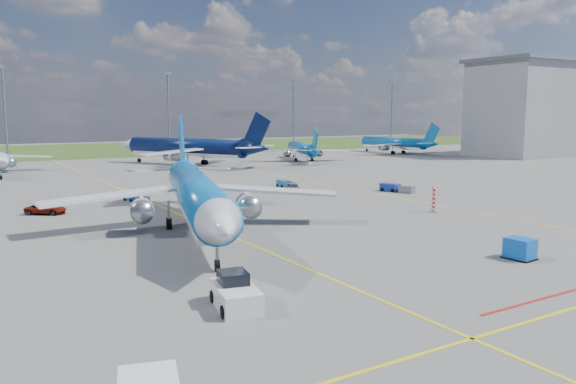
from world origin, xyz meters
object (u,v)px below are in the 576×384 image
service_car_b (46,209)px  baggage_tug_e (286,185)px  uld_container (520,249)px  baggage_tug_c (136,198)px  main_airliner (198,233)px  bg_jet_ne (302,160)px  pushback_tug (235,294)px  bg_jet_ene (393,153)px  service_car_c (293,188)px  baggage_tug_w (396,188)px  warning_post (434,199)px  bg_jet_n (187,165)px

service_car_b → baggage_tug_e: 36.07m
uld_container → baggage_tug_c: bearing=105.5°
service_car_b → main_airliner: bearing=-116.1°
bg_jet_ne → baggage_tug_c: 69.98m
pushback_tug → baggage_tug_e: 54.62m
bg_jet_ene → service_car_c: bearing=36.0°
baggage_tug_w → service_car_c: bearing=129.3°
baggage_tug_e → bg_jet_ene: bearing=41.0°
bg_jet_ene → uld_container: (-73.27, -96.80, 0.83)m
uld_container → baggage_tug_c: uld_container is taller
uld_container → service_car_c: (5.14, 42.33, -0.23)m
warning_post → bg_jet_ne: size_ratio=0.09×
warning_post → baggage_tug_c: (-27.52, 26.22, -1.03)m
uld_container → baggage_tug_c: (-17.47, 45.21, -0.36)m
bg_jet_ene → service_car_b: size_ratio=7.56×
main_airliner → uld_container: 28.83m
baggage_tug_e → bg_jet_ne: bearing=58.6°
bg_jet_ne → bg_jet_ene: bg_jet_ene is taller
warning_post → service_car_b: bearing=150.6°
warning_post → bg_jet_n: (-2.36, 72.89, -1.50)m
bg_jet_n → baggage_tug_c: 53.02m
service_car_b → service_car_c: (34.18, 1.30, -0.03)m
baggage_tug_c → uld_container: bearing=-85.8°
uld_container → service_car_c: 42.64m
bg_jet_ene → baggage_tug_c: bg_jet_ene is taller
baggage_tug_w → baggage_tug_e: 16.83m
main_airliner → service_car_c: bearing=57.0°
baggage_tug_c → baggage_tug_e: size_ratio=0.93×
bg_jet_ne → baggage_tug_e: (-30.30, -42.60, 0.51)m
bg_jet_ene → warning_post: bearing=48.3°
main_airliner → pushback_tug: main_airliner is taller
service_car_b → baggage_tug_w: 47.49m
uld_container → service_car_b: bearing=119.7°
warning_post → pushback_tug: size_ratio=0.48×
main_airliner → service_car_b: main_airliner is taller
warning_post → bg_jet_ene: bg_jet_ene is taller
pushback_tug → baggage_tug_c: pushback_tug is taller
bg_jet_n → baggage_tug_c: bg_jet_n is taller
bg_jet_n → uld_container: bg_jet_n is taller
bg_jet_n → bg_jet_ne: 29.31m
service_car_b → service_car_c: service_car_b is taller
main_airliner → baggage_tug_c: main_airliner is taller
service_car_c → service_car_b: bearing=-159.5°
baggage_tug_w → bg_jet_n: bearing=81.5°
warning_post → service_car_b: (-39.08, 22.04, -0.88)m
pushback_tug → baggage_tug_w: (42.17, 32.71, -0.28)m
bg_jet_n → bg_jet_ne: size_ratio=1.37×
bg_jet_ene → service_car_b: (-102.31, -55.77, 0.62)m
service_car_b → baggage_tug_w: (47.01, -6.74, -0.07)m
service_car_b → baggage_tug_w: bearing=-64.8°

